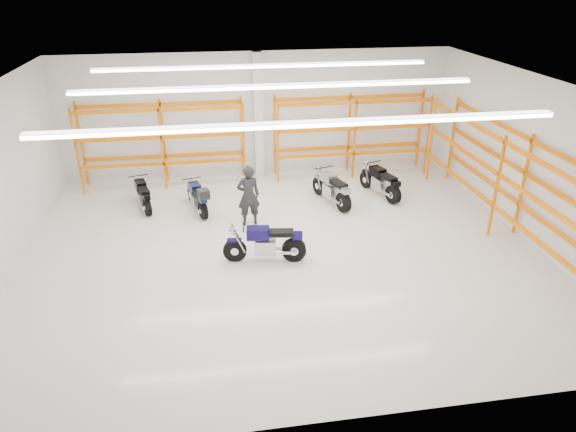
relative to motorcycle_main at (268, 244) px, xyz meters
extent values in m
plane|color=silver|center=(0.44, 0.47, -0.51)|extent=(14.00, 14.00, 0.00)
cube|color=white|center=(0.44, 6.47, 1.74)|extent=(14.00, 0.02, 4.50)
cube|color=white|center=(0.44, -5.53, 1.74)|extent=(14.00, 0.02, 4.50)
cube|color=white|center=(7.44, 0.47, 1.74)|extent=(0.02, 12.00, 4.50)
cube|color=white|center=(0.44, 0.47, 3.99)|extent=(14.00, 12.00, 0.02)
cube|color=white|center=(0.44, -2.53, 3.89)|extent=(10.00, 0.22, 0.10)
cube|color=white|center=(0.44, 0.97, 3.89)|extent=(10.00, 0.22, 0.10)
cube|color=white|center=(0.44, 3.97, 3.89)|extent=(10.00, 0.22, 0.10)
cylinder|color=black|center=(-0.88, 0.13, -0.19)|extent=(0.64, 0.21, 0.62)
cylinder|color=black|center=(0.67, -0.10, -0.18)|extent=(0.67, 0.28, 0.65)
cylinder|color=silver|center=(-0.88, 0.13, -0.19)|extent=(0.23, 0.17, 0.21)
cylinder|color=silver|center=(0.67, -0.10, -0.18)|extent=(0.26, 0.24, 0.23)
cube|color=#10093E|center=(-0.88, 0.13, 0.12)|extent=(0.39, 0.21, 0.06)
cube|color=#B7B7BC|center=(-0.07, 0.01, -0.07)|extent=(0.59, 0.45, 0.40)
cube|color=#A5A5AA|center=(0.32, -0.04, -0.17)|extent=(0.74, 0.23, 0.08)
cube|color=#10093E|center=(-0.26, 0.04, 0.33)|extent=(0.63, 0.44, 0.29)
cube|color=black|center=(0.32, -0.04, 0.33)|extent=(0.73, 0.41, 0.12)
cube|color=#10093E|center=(0.75, -0.11, 0.24)|extent=(0.30, 0.27, 0.17)
cylinder|color=black|center=(-0.61, 0.09, 0.56)|extent=(0.14, 0.73, 0.04)
sphere|color=silver|center=(-0.92, 0.14, 0.39)|extent=(0.20, 0.20, 0.20)
cylinder|color=silver|center=(0.34, -0.21, -0.17)|extent=(0.79, 0.21, 0.09)
cylinder|color=black|center=(-3.80, 4.72, -0.23)|extent=(0.26, 0.56, 0.55)
cylinder|color=black|center=(-3.41, 3.40, -0.22)|extent=(0.32, 0.59, 0.57)
cylinder|color=silver|center=(-3.80, 4.72, -0.23)|extent=(0.18, 0.21, 0.18)
cylinder|color=silver|center=(-3.41, 3.40, -0.22)|extent=(0.23, 0.25, 0.20)
cube|color=black|center=(-3.80, 4.72, 0.04)|extent=(0.23, 0.35, 0.05)
cube|color=#B7B7BC|center=(-3.60, 4.03, -0.12)|extent=(0.45, 0.55, 0.35)
cube|color=#A5A5AA|center=(-3.50, 3.70, -0.21)|extent=(0.29, 0.64, 0.07)
cube|color=black|center=(-3.65, 4.19, 0.23)|extent=(0.45, 0.58, 0.26)
cube|color=black|center=(-3.50, 3.70, 0.23)|extent=(0.44, 0.66, 0.11)
cube|color=black|center=(-3.39, 3.33, 0.15)|extent=(0.26, 0.29, 0.15)
cylinder|color=black|center=(-3.74, 4.49, 0.43)|extent=(0.62, 0.22, 0.03)
sphere|color=silver|center=(-3.82, 4.75, 0.28)|extent=(0.17, 0.17, 0.17)
cylinder|color=silver|center=(-3.63, 3.62, -0.21)|extent=(0.28, 0.68, 0.08)
cylinder|color=black|center=(-2.06, 4.19, -0.23)|extent=(0.26, 0.56, 0.55)
cylinder|color=black|center=(-1.68, 2.87, -0.22)|extent=(0.32, 0.59, 0.57)
cylinder|color=silver|center=(-2.06, 4.19, -0.23)|extent=(0.17, 0.21, 0.18)
cylinder|color=silver|center=(-1.68, 2.87, -0.22)|extent=(0.23, 0.25, 0.20)
cube|color=#0D1B43|center=(-2.06, 4.19, 0.05)|extent=(0.22, 0.36, 0.06)
cube|color=#B7B7BC|center=(-1.86, 3.50, -0.12)|extent=(0.45, 0.55, 0.35)
cube|color=#A5A5AA|center=(-1.77, 3.17, -0.21)|extent=(0.28, 0.65, 0.07)
cube|color=#0D1B43|center=(-1.91, 3.66, 0.23)|extent=(0.44, 0.58, 0.26)
cube|color=black|center=(-1.77, 3.17, 0.23)|extent=(0.43, 0.66, 0.11)
cube|color=#0D1B43|center=(-1.66, 2.80, 0.16)|extent=(0.26, 0.29, 0.15)
cylinder|color=black|center=(-2.00, 3.96, 0.43)|extent=(0.63, 0.21, 0.03)
sphere|color=silver|center=(-2.07, 4.23, 0.29)|extent=(0.17, 0.17, 0.17)
cylinder|color=silver|center=(-1.90, 3.09, -0.21)|extent=(0.27, 0.69, 0.08)
cube|color=black|center=(-1.63, 2.69, 0.40)|extent=(0.40, 0.42, 0.28)
cylinder|color=black|center=(2.25, 4.19, -0.19)|extent=(0.32, 0.64, 0.63)
cylinder|color=black|center=(2.74, 2.69, -0.18)|extent=(0.38, 0.68, 0.65)
cylinder|color=silver|center=(2.25, 4.19, -0.19)|extent=(0.20, 0.25, 0.21)
cylinder|color=silver|center=(2.74, 2.69, -0.18)|extent=(0.27, 0.28, 0.23)
cube|color=gray|center=(2.25, 4.19, 0.12)|extent=(0.27, 0.41, 0.06)
cube|color=#B7B7BC|center=(2.51, 3.41, -0.06)|extent=(0.53, 0.64, 0.40)
cube|color=#A5A5AA|center=(2.63, 3.03, -0.17)|extent=(0.35, 0.74, 0.08)
cube|color=gray|center=(2.45, 3.59, 0.33)|extent=(0.52, 0.67, 0.29)
cube|color=black|center=(2.63, 3.03, 0.33)|extent=(0.51, 0.76, 0.13)
cube|color=gray|center=(2.77, 2.61, 0.25)|extent=(0.30, 0.33, 0.17)
cylinder|color=black|center=(2.34, 3.93, 0.57)|extent=(0.71, 0.26, 0.04)
sphere|color=silver|center=(2.24, 4.23, 0.40)|extent=(0.20, 0.20, 0.20)
cylinder|color=silver|center=(2.48, 2.93, -0.17)|extent=(0.33, 0.78, 0.09)
cylinder|color=black|center=(4.04, 4.51, -0.20)|extent=(0.31, 0.62, 0.61)
cylinder|color=black|center=(4.52, 3.06, -0.19)|extent=(0.37, 0.66, 0.63)
cylinder|color=silver|center=(4.04, 4.51, -0.20)|extent=(0.20, 0.24, 0.20)
cylinder|color=silver|center=(4.52, 3.06, -0.19)|extent=(0.26, 0.28, 0.22)
cube|color=black|center=(4.04, 4.51, 0.11)|extent=(0.26, 0.40, 0.06)
cube|color=#B7B7BC|center=(4.29, 3.75, -0.08)|extent=(0.52, 0.62, 0.39)
cube|color=#A5A5AA|center=(4.41, 3.38, -0.18)|extent=(0.34, 0.72, 0.08)
cube|color=black|center=(4.23, 3.93, 0.31)|extent=(0.51, 0.65, 0.29)
cube|color=black|center=(4.41, 3.38, 0.31)|extent=(0.50, 0.74, 0.12)
cube|color=black|center=(4.55, 2.98, 0.23)|extent=(0.30, 0.32, 0.16)
cylinder|color=black|center=(4.12, 4.25, 0.53)|extent=(0.69, 0.26, 0.04)
sphere|color=silver|center=(4.02, 4.54, 0.37)|extent=(0.19, 0.19, 0.19)
cylinder|color=silver|center=(4.27, 3.29, -0.18)|extent=(0.33, 0.75, 0.09)
imported|color=black|center=(-0.31, 2.26, 0.44)|extent=(0.74, 0.53, 1.89)
cube|color=white|center=(0.44, 6.29, 1.74)|extent=(0.32, 0.32, 4.50)
cube|color=#F76800|center=(-5.76, 6.35, 0.99)|extent=(0.07, 0.07, 3.00)
cube|color=#F76800|center=(-5.76, 5.55, 0.99)|extent=(0.07, 0.07, 3.00)
cube|color=#F76800|center=(-2.96, 6.35, 0.99)|extent=(0.07, 0.07, 3.00)
cube|color=#F76800|center=(-2.96, 5.55, 0.99)|extent=(0.07, 0.07, 3.00)
cube|color=#F76800|center=(-0.16, 6.35, 0.99)|extent=(0.07, 0.07, 3.00)
cube|color=#F76800|center=(-0.16, 5.55, 0.99)|extent=(0.07, 0.07, 3.00)
cube|color=#F76800|center=(-2.96, 6.35, 0.43)|extent=(5.60, 0.07, 0.12)
cube|color=#F76800|center=(-2.96, 5.55, 0.43)|extent=(5.60, 0.07, 0.12)
cube|color=#F76800|center=(-2.96, 6.35, 1.37)|extent=(5.60, 0.07, 0.12)
cube|color=#F76800|center=(-2.96, 5.55, 1.37)|extent=(5.60, 0.07, 0.12)
cube|color=#F76800|center=(-2.96, 6.35, 2.31)|extent=(5.60, 0.07, 0.12)
cube|color=#F76800|center=(-2.96, 5.55, 2.31)|extent=(5.60, 0.07, 0.12)
cube|color=#F76800|center=(1.04, 6.35, 0.99)|extent=(0.07, 0.07, 3.00)
cube|color=#F76800|center=(1.04, 5.55, 0.99)|extent=(0.07, 0.07, 3.00)
cube|color=#F76800|center=(3.84, 6.35, 0.99)|extent=(0.07, 0.07, 3.00)
cube|color=#F76800|center=(3.84, 5.55, 0.99)|extent=(0.07, 0.07, 3.00)
cube|color=#F76800|center=(6.64, 6.35, 0.99)|extent=(0.07, 0.07, 3.00)
cube|color=#F76800|center=(6.64, 5.55, 0.99)|extent=(0.07, 0.07, 3.00)
cube|color=#F76800|center=(3.84, 6.35, 0.43)|extent=(5.60, 0.07, 0.12)
cube|color=#F76800|center=(3.84, 5.55, 0.43)|extent=(5.60, 0.07, 0.12)
cube|color=#F76800|center=(3.84, 6.35, 1.37)|extent=(5.60, 0.07, 0.12)
cube|color=#F76800|center=(3.84, 5.55, 1.37)|extent=(5.60, 0.07, 0.12)
cube|color=#F76800|center=(3.84, 6.35, 2.31)|extent=(5.60, 0.07, 0.12)
cube|color=#F76800|center=(3.84, 5.55, 2.31)|extent=(5.60, 0.07, 0.12)
cube|color=#F76800|center=(7.32, 0.47, 0.99)|extent=(0.07, 0.07, 3.00)
cube|color=#F76800|center=(6.52, 0.47, 0.99)|extent=(0.07, 0.07, 3.00)
cube|color=#F76800|center=(7.32, 4.97, 0.99)|extent=(0.07, 0.07, 3.00)
cube|color=#F76800|center=(6.52, 4.97, 0.99)|extent=(0.07, 0.07, 3.00)
cube|color=#F76800|center=(7.32, 0.47, 0.43)|extent=(0.07, 9.00, 0.12)
cube|color=#F76800|center=(6.52, 0.47, 0.43)|extent=(0.07, 9.00, 0.12)
cube|color=#F76800|center=(7.32, 0.47, 1.37)|extent=(0.07, 9.00, 0.12)
cube|color=#F76800|center=(6.52, 0.47, 1.37)|extent=(0.07, 9.00, 0.12)
cube|color=#F76800|center=(7.32, 0.47, 2.31)|extent=(0.07, 9.00, 0.12)
cube|color=#F76800|center=(6.52, 0.47, 2.31)|extent=(0.07, 9.00, 0.12)
camera|label=1|loc=(-1.34, -11.74, 6.49)|focal=32.00mm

